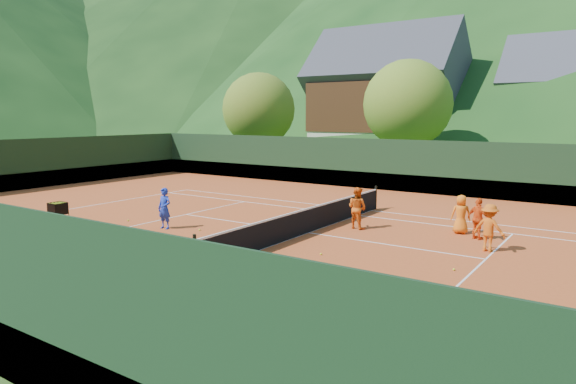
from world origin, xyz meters
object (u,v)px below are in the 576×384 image
Objects in this scene: student_b at (478,219)px; student_c at (461,214)px; tennis_net at (308,220)px; chalet_left at (386,102)px; coach at (165,208)px; student_d at (489,228)px; ball_hopper at (58,209)px; student_a at (357,208)px.

student_c is at bearing -14.14° from student_b.
chalet_left reaches higher than tennis_net.
tennis_net is (4.99, 2.52, -0.30)m from coach.
student_c is at bearing -46.08° from student_d.
coach reaches higher than student_c.
student_d is at bearing 21.36° from ball_hopper.
chalet_left is at bearing 92.39° from ball_hopper.
student_c is 0.94× the size of student_d.
student_b is at bearing 20.73° from coach.
coach is at bearing 32.09° from ball_hopper.
ball_hopper is at bearing -152.66° from coach.
ball_hopper is at bearing 8.19° from student_c.
coach reaches higher than tennis_net.
student_d is 15.86m from ball_hopper.
tennis_net is (-6.22, -1.02, -0.27)m from student_d.
chalet_left reaches higher than student_b.
coach is 1.03× the size of student_d.
student_d is at bearing -60.76° from chalet_left.
ball_hopper is (-8.55, -4.75, 0.25)m from tennis_net.
student_a is 30.79m from chalet_left.
student_c is 5.66m from tennis_net.
ball_hopper is (-14.77, -5.78, -0.03)m from student_d.
chalet_left reaches higher than student_c.
coach is 11.23m from student_c.
student_d is 0.13× the size of tennis_net.
student_c is (9.74, 5.59, -0.07)m from coach.
student_a is 11.66m from ball_hopper.
coach is at bearing 48.61° from student_b.
student_a is 1.09× the size of student_b.
student_b is 0.97m from student_c.
chalet_left reaches higher than coach.
student_b is 31.97m from chalet_left.
student_a is 1.11× the size of student_c.
student_d is at bearing 12.80° from coach.
coach is at bearing -153.17° from tennis_net.
student_d is 6.31m from tennis_net.
student_a is at bearing 33.19° from student_b.
ball_hopper is (-14.07, -7.24, 0.00)m from student_b.
coach reaches higher than ball_hopper.
student_a reaches higher than tennis_net.
student_a reaches higher than student_d.
tennis_net is 9.78m from ball_hopper.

